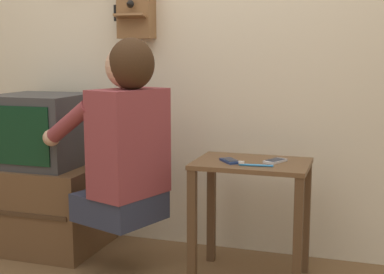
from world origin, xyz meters
The scene contains 9 objects.
wall_back centered at (0.00, 1.17, 1.27)m, with size 6.80×0.05×2.55m.
side_table centered at (0.42, 0.76, 0.45)m, with size 0.55×0.38×0.60m.
person centered at (-0.18, 0.62, 0.71)m, with size 0.63×0.54×0.90m.
tv_stand centered at (-0.80, 0.85, 0.24)m, with size 0.64×0.53×0.48m.
television centered at (-0.81, 0.85, 0.68)m, with size 0.47×0.45×0.40m.
wall_phone_antique centered at (-0.32, 1.09, 1.36)m, with size 0.24×0.18×0.74m.
cell_phone_held centered at (0.32, 0.72, 0.60)m, with size 0.12×0.13×0.01m.
cell_phone_spare centered at (0.53, 0.78, 0.60)m, with size 0.11×0.14×0.01m.
toothbrush centered at (0.45, 0.66, 0.60)m, with size 0.16×0.03×0.02m.
Camera 1 is at (0.92, -1.73, 1.11)m, focal length 50.00 mm.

